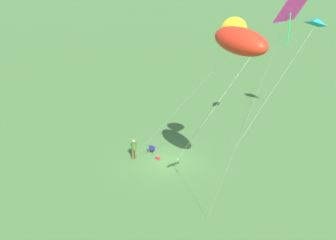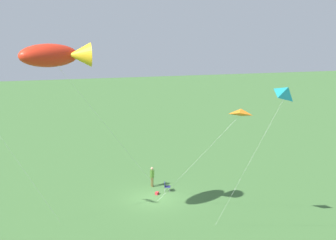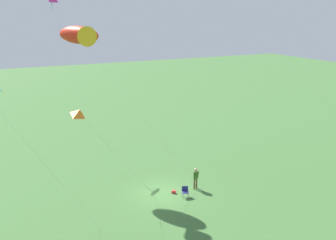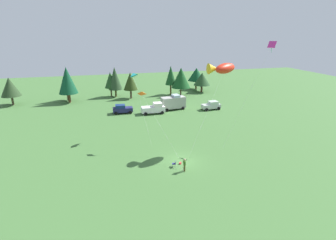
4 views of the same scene
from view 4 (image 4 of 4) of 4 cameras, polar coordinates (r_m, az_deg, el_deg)
The scene contains 13 objects.
ground_plane at distance 36.34m, azimuth 2.95°, elevation -8.88°, with size 160.00×160.00×0.00m, color #3F6B34.
person_kite_flyer at distance 33.45m, azimuth 3.61°, elevation -9.51°, with size 0.39×0.56×1.74m.
folding_chair at distance 34.66m, azimuth 1.46°, elevation -9.40°, with size 0.61×0.61×0.82m.
backpack_on_grass at distance 35.50m, azimuth 2.68°, elevation -9.39°, with size 0.32×0.22×0.22m, color red.
car_navy_hatch at distance 57.35m, azimuth -9.94°, elevation 2.39°, with size 4.25×2.30×1.89m.
truck_white_pickup at distance 56.39m, azimuth -3.10°, elevation 2.53°, with size 5.03×2.47×2.34m.
van_motorhome_grey at distance 59.22m, azimuth 1.15°, elevation 3.89°, with size 5.61×3.10×3.34m.
car_silver_compact at distance 60.06m, azimuth 9.44°, elevation 3.16°, with size 4.31×2.44×1.89m.
treeline_distant at distance 70.87m, azimuth -8.51°, elevation 8.77°, with size 53.73×11.82×8.78m.
kite_large_fish at distance 38.89m, azimuth 11.74°, elevation 10.94°, with size 10.62×8.56×12.61m.
kite_diamond_rainbow at distance 43.11m, azimuth 21.42°, elevation 14.43°, with size 8.40×2.61×15.46m.
kite_delta_teal at distance 43.37m, azimuth -7.64°, elevation 9.75°, with size 2.60×6.90×10.64m.
kite_delta_orange at distance 39.05m, azimuth -5.78°, elevation 5.86°, with size 4.72×7.01×8.51m.
Camera 4 is at (-9.98, -30.61, 16.85)m, focal length 28.00 mm.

